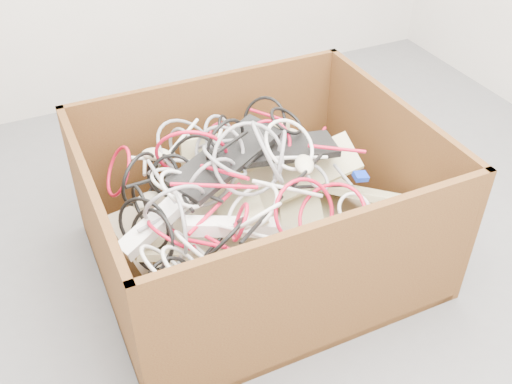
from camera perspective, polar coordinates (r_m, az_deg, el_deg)
name	(u,v)px	position (r m, az deg, el deg)	size (l,w,h in m)	color
ground	(315,267)	(2.15, 5.76, -7.22)	(3.00, 3.00, 0.00)	#535355
cardboard_box	(255,232)	(2.06, -0.12, -3.84)	(1.08, 0.90, 0.54)	#3E1F0F
keyboard_pile	(262,191)	(2.03, 0.62, 0.08)	(0.94, 0.74, 0.37)	beige
mice_scatter	(235,179)	(1.93, -2.05, 1.27)	(0.70, 0.62, 0.19)	#C1B89B
power_strip_left	(162,218)	(1.81, -9.09, -2.46)	(0.32, 0.06, 0.04)	white
power_strip_right	(233,227)	(1.80, -2.26, -3.36)	(0.29, 0.06, 0.04)	white
vga_plug	(361,176)	(1.98, 10.06, 1.50)	(0.04, 0.04, 0.02)	#0B28AD
cable_tangle	(216,183)	(1.87, -3.88, 0.92)	(0.87, 0.81, 0.43)	silver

